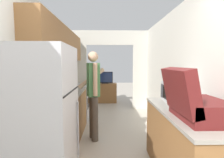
# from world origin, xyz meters

# --- Properties ---
(wall_left) EXTENTS (0.38, 6.88, 2.50)m
(wall_left) POSITION_xyz_m (-1.15, 2.02, 1.49)
(wall_left) COLOR silver
(wall_left) RESTS_ON ground_plane
(wall_right) EXTENTS (0.06, 6.88, 2.50)m
(wall_right) POSITION_xyz_m (1.22, 1.64, 1.25)
(wall_right) COLOR silver
(wall_right) RESTS_ON ground_plane
(wall_far_with_doorway) EXTENTS (2.78, 0.06, 2.50)m
(wall_far_with_doorway) POSITION_xyz_m (0.00, 4.51, 1.42)
(wall_far_with_doorway) COLOR silver
(wall_far_with_doorway) RESTS_ON ground_plane
(counter_left) EXTENTS (0.62, 3.09, 0.90)m
(counter_left) POSITION_xyz_m (-0.89, 2.36, 0.45)
(counter_left) COLOR brown
(counter_left) RESTS_ON ground_plane
(counter_right) EXTENTS (0.62, 1.61, 0.90)m
(counter_right) POSITION_xyz_m (0.89, 0.95, 0.45)
(counter_right) COLOR brown
(counter_right) RESTS_ON ground_plane
(refrigerator) EXTENTS (0.78, 0.74, 1.65)m
(refrigerator) POSITION_xyz_m (-0.81, 0.70, 0.83)
(refrigerator) COLOR #B7B7BC
(refrigerator) RESTS_ON ground_plane
(range_oven) EXTENTS (0.66, 0.74, 1.04)m
(range_oven) POSITION_xyz_m (-0.88, 3.46, 0.46)
(range_oven) COLOR #B7B7BC
(range_oven) RESTS_ON ground_plane
(person) EXTENTS (0.54, 0.45, 1.70)m
(person) POSITION_xyz_m (-0.34, 2.21, 0.91)
(person) COLOR #4C4238
(person) RESTS_ON ground_plane
(suitcase) EXTENTS (0.56, 0.66, 0.53)m
(suitcase) POSITION_xyz_m (0.81, 0.63, 1.08)
(suitcase) COLOR #5B1919
(suitcase) RESTS_ON counter_right
(microwave) EXTENTS (0.39, 0.46, 0.29)m
(microwave) POSITION_xyz_m (0.98, 1.44, 1.05)
(microwave) COLOR #B7B7BC
(microwave) RESTS_ON counter_right
(tv_cabinet) EXTENTS (0.85, 0.42, 0.72)m
(tv_cabinet) POSITION_xyz_m (-0.17, 5.43, 0.36)
(tv_cabinet) COLOR brown
(tv_cabinet) RESTS_ON ground_plane
(television) EXTENTS (0.57, 0.16, 0.44)m
(television) POSITION_xyz_m (-0.17, 5.39, 0.93)
(television) COLOR black
(television) RESTS_ON tv_cabinet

